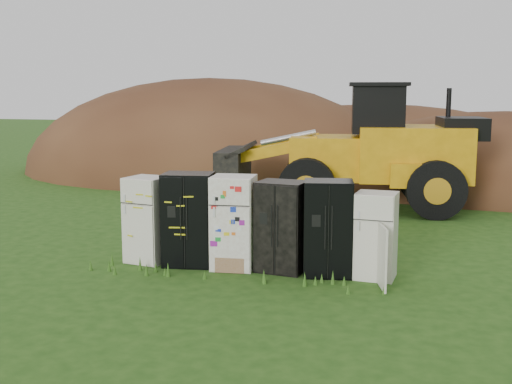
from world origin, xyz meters
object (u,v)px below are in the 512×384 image
Objects in this scene: fridge_black_side at (189,219)px; fridge_black_right at (328,228)px; fridge_dark_mid at (282,226)px; fridge_open_door at (376,236)px; fridge_leftmost at (148,219)px; wheel_loader at (344,147)px; fridge_sticker at (234,222)px.

fridge_black_right is (2.85, 0.04, -0.03)m from fridge_black_side.
fridge_black_right is at bearing 5.58° from fridge_dark_mid.
fridge_leftmost is at bearing -175.10° from fridge_open_door.
fridge_open_door is (1.82, 0.00, -0.07)m from fridge_dark_mid.
fridge_black_right is 0.24× the size of wheel_loader.
fridge_open_door is (3.76, 0.07, -0.12)m from fridge_black_side.
fridge_leftmost is 0.94× the size of fridge_black_side.
fridge_sticker is at bearing 170.93° from fridge_black_right.
fridge_sticker is 1.89m from fridge_black_right.
fridge_leftmost is 0.97× the size of fridge_black_right.
fridge_black_right is 7.27m from wheel_loader.
fridge_black_side is at bearing -174.79° from fridge_open_door.
fridge_open_door is at bearing -7.67° from fridge_black_side.
fridge_sticker is 7.38m from wheel_loader.
wheel_loader reaches higher than fridge_black_side.
fridge_black_right is (1.89, 0.05, -0.01)m from fridge_sticker.
fridge_sticker is at bearing -174.25° from fridge_open_door.
fridge_dark_mid is at bearing -1.44° from fridge_sticker.
fridge_black_right is (0.92, -0.02, 0.03)m from fridge_dark_mid.
fridge_open_door is 0.21× the size of wheel_loader.
fridge_black_side reaches higher than fridge_black_right.
fridge_sticker is 2.80m from fridge_open_door.
fridge_leftmost is at bearing 170.69° from fridge_black_side.
fridge_sticker is 0.98m from fridge_dark_mid.
fridge_sticker reaches higher than fridge_black_right.
fridge_dark_mid is (0.97, 0.08, -0.04)m from fridge_sticker.
fridge_dark_mid is 0.92m from fridge_black_right.
fridge_open_door is at bearing -9.03° from fridge_black_right.
fridge_black_right is at bearing -92.74° from wheel_loader.
fridge_black_right is at bearing -4.27° from fridge_sticker.
fridge_black_right is at bearing -7.85° from fridge_black_side.
fridge_black_side is at bearing 173.66° from fridge_sticker.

